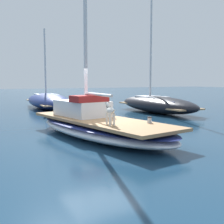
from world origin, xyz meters
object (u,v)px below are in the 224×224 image
at_px(dog_white, 110,111).
at_px(moored_boat_starboard_side, 157,104).
at_px(sailboat_main, 100,128).
at_px(moored_boat_far_astern, 48,101).
at_px(deck_winch, 150,120).

xyz_separation_m(dog_white, moored_boat_starboard_side, (6.75, 6.94, -0.52)).
height_order(sailboat_main, moored_boat_far_astern, moored_boat_far_astern).
height_order(deck_winch, moored_boat_starboard_side, moored_boat_starboard_side).
distance_m(sailboat_main, dog_white, 1.56).
distance_m(deck_winch, moored_boat_starboard_side, 9.08).
bearing_deg(moored_boat_far_astern, deck_winch, -89.99).
relative_size(dog_white, moored_boat_starboard_side, 0.12).
height_order(dog_white, moored_boat_far_astern, moored_boat_far_astern).
bearing_deg(moored_boat_far_astern, dog_white, -95.80).
distance_m(dog_white, moored_boat_far_astern, 12.79).
bearing_deg(deck_winch, moored_boat_far_astern, 90.01).
distance_m(sailboat_main, moored_boat_starboard_side, 8.59).
height_order(sailboat_main, moored_boat_starboard_side, moored_boat_starboard_side).
xyz_separation_m(dog_white, deck_winch, (1.29, -0.31, -0.32)).
height_order(sailboat_main, dog_white, dog_white).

